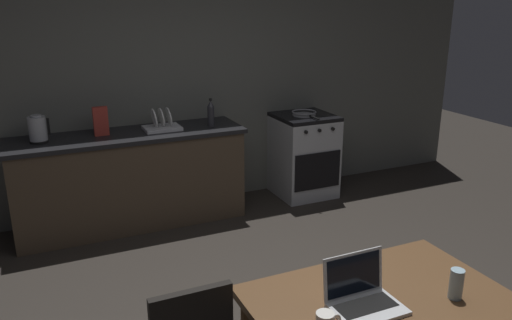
% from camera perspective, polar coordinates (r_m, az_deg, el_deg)
% --- Properties ---
extents(back_wall, '(6.40, 0.10, 2.64)m').
position_cam_1_polar(back_wall, '(5.37, -5.46, 9.19)').
color(back_wall, slate).
rests_on(back_wall, ground_plane).
extents(kitchen_counter, '(2.16, 0.64, 0.90)m').
position_cam_1_polar(kitchen_counter, '(5.03, -13.74, -2.05)').
color(kitchen_counter, '#4C3D2D').
rests_on(kitchen_counter, ground_plane).
extents(stove_oven, '(0.60, 0.62, 0.90)m').
position_cam_1_polar(stove_oven, '(5.65, 5.30, 0.55)').
color(stove_oven, '#B7BABF').
rests_on(stove_oven, ground_plane).
extents(dining_table, '(1.22, 0.85, 0.75)m').
position_cam_1_polar(dining_table, '(2.58, 14.01, -16.40)').
color(dining_table, brown).
rests_on(dining_table, ground_plane).
extents(laptop, '(0.32, 0.25, 0.23)m').
position_cam_1_polar(laptop, '(2.46, 11.78, -14.71)').
color(laptop, silver).
rests_on(laptop, dining_table).
extents(electric_kettle, '(0.18, 0.16, 0.24)m').
position_cam_1_polar(electric_kettle, '(4.80, -23.06, 3.14)').
color(electric_kettle, black).
rests_on(electric_kettle, kitchen_counter).
extents(bottle, '(0.07, 0.07, 0.27)m').
position_cam_1_polar(bottle, '(5.02, -5.04, 5.21)').
color(bottle, '#2D2D33').
rests_on(bottle, kitchen_counter).
extents(frying_pan, '(0.27, 0.44, 0.05)m').
position_cam_1_polar(frying_pan, '(5.49, 5.40, 5.19)').
color(frying_pan, gray).
rests_on(frying_pan, stove_oven).
extents(drinking_glass, '(0.06, 0.06, 0.15)m').
position_cam_1_polar(drinking_glass, '(2.63, 21.34, -12.70)').
color(drinking_glass, '#99B7C6').
rests_on(drinking_glass, dining_table).
extents(cereal_box, '(0.13, 0.05, 0.26)m').
position_cam_1_polar(cereal_box, '(4.85, -16.86, 4.15)').
color(cereal_box, '#B2382D').
rests_on(cereal_box, kitchen_counter).
extents(dish_rack, '(0.34, 0.26, 0.21)m').
position_cam_1_polar(dish_rack, '(4.95, -10.40, 3.87)').
color(dish_rack, silver).
rests_on(dish_rack, kitchen_counter).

